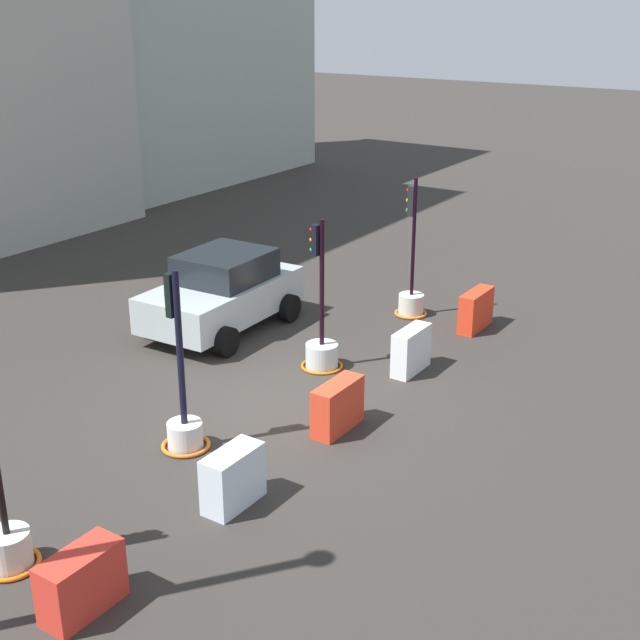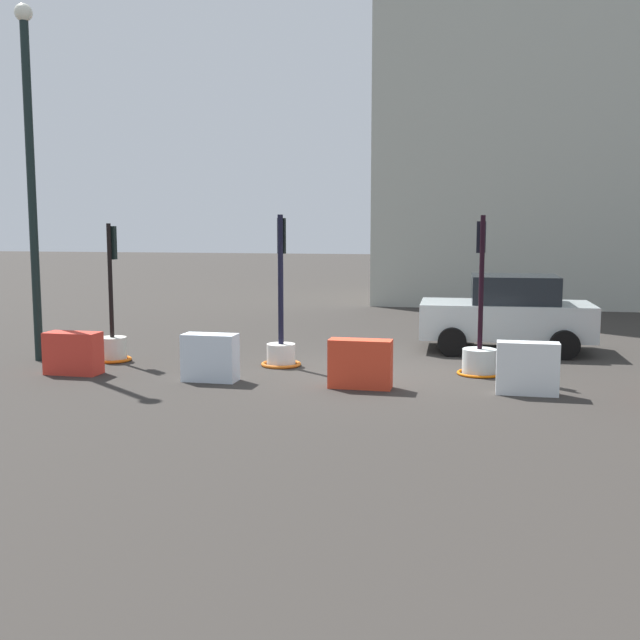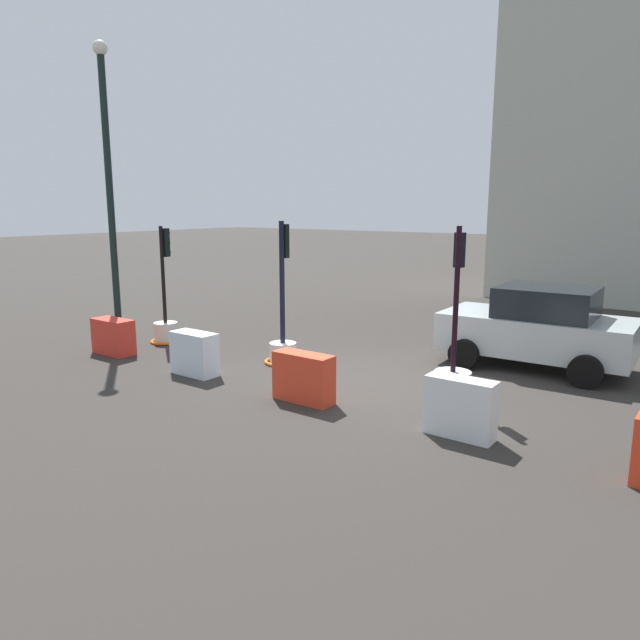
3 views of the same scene
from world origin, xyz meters
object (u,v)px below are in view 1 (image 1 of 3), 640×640
traffic_light_1 (184,418)px  construction_barrier_4 (476,310)px  construction_barrier_2 (338,407)px  construction_barrier_3 (411,350)px  traffic_light_2 (322,346)px  construction_barrier_0 (82,582)px  car_silver_hatchback (222,292)px  construction_barrier_1 (233,478)px  traffic_light_3 (411,293)px  traffic_light_0 (6,534)px

traffic_light_1 → construction_barrier_4: size_ratio=2.69×
construction_barrier_2 → construction_barrier_3: bearing=1.6°
traffic_light_1 → traffic_light_2: bearing=-1.4°
traffic_light_1 → construction_barrier_0: (-3.72, -1.67, -0.13)m
construction_barrier_4 → car_silver_hatchback: size_ratio=0.29×
construction_barrier_4 → construction_barrier_1: bearing=179.5°
construction_barrier_3 → construction_barrier_4: construction_barrier_3 is taller
car_silver_hatchback → construction_barrier_0: bearing=-151.0°
traffic_light_2 → construction_barrier_1: traffic_light_2 is taller
traffic_light_2 → construction_barrier_2: traffic_light_2 is taller
traffic_light_3 → construction_barrier_1: traffic_light_3 is taller
traffic_light_0 → construction_barrier_1: (2.75, -1.55, -0.05)m
construction_barrier_0 → car_silver_hatchback: 9.50m
traffic_light_2 → construction_barrier_4: bearing=-24.9°
construction_barrier_3 → traffic_light_3: bearing=27.7°
traffic_light_3 → construction_barrier_0: traffic_light_3 is taller
construction_barrier_2 → construction_barrier_4: construction_barrier_4 is taller
construction_barrier_3 → traffic_light_1: bearing=160.5°
traffic_light_3 → construction_barrier_0: 11.47m
traffic_light_0 → car_silver_hatchback: bearing=20.8°
traffic_light_2 → traffic_light_3: (3.68, -0.09, 0.06)m
construction_barrier_1 → traffic_light_2: bearing=18.6°
traffic_light_1 → traffic_light_3: size_ratio=0.95×
car_silver_hatchback → traffic_light_1: bearing=-147.4°
traffic_light_2 → traffic_light_3: 3.68m
traffic_light_0 → traffic_light_3: 11.30m
traffic_light_3 → construction_barrier_4: size_ratio=2.83×
construction_barrier_0 → car_silver_hatchback: car_silver_hatchback is taller
traffic_light_2 → construction_barrier_0: traffic_light_2 is taller
traffic_light_0 → car_silver_hatchback: (8.23, 3.12, 0.37)m
traffic_light_0 → construction_barrier_0: size_ratio=2.74×
construction_barrier_3 → car_silver_hatchback: size_ratio=0.27×
traffic_light_2 → construction_barrier_3: bearing=-63.3°
traffic_light_2 → traffic_light_1: bearing=178.6°
construction_barrier_0 → construction_barrier_2: (5.63, -0.10, 0.03)m
traffic_light_1 → construction_barrier_2: 2.62m
construction_barrier_3 → traffic_light_2: bearing=116.7°
traffic_light_3 → construction_barrier_1: bearing=-169.7°
traffic_light_2 → construction_barrier_1: 5.14m
traffic_light_2 → construction_barrier_0: (-7.69, -1.57, -0.06)m
traffic_light_1 → car_silver_hatchback: traffic_light_1 is taller
construction_barrier_2 → car_silver_hatchback: car_silver_hatchback is taller
car_silver_hatchback → construction_barrier_1: bearing=-139.5°
traffic_light_0 → traffic_light_2: size_ratio=0.95×
construction_barrier_3 → construction_barrier_0: bearing=179.8°
construction_barrier_2 → construction_barrier_4: size_ratio=0.97×
traffic_light_3 → construction_barrier_4: traffic_light_3 is taller
construction_barrier_1 → construction_barrier_2: construction_barrier_1 is taller
traffic_light_0 → construction_barrier_3: 8.56m
traffic_light_3 → traffic_light_0: bearing=-180.0°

